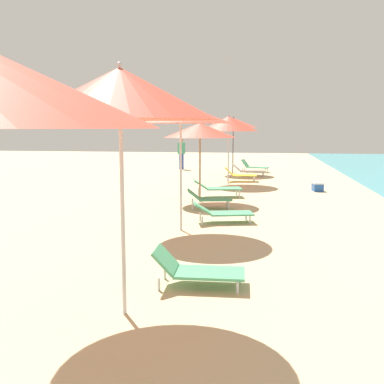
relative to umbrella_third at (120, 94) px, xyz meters
The scene contains 14 objects.
umbrella_third is the anchor object (origin of this frame).
lounger_third_shoreside 2.78m from the umbrella_third, 56.58° to the left, with size 1.34×0.66×0.55m.
umbrella_fourth 4.65m from the umbrella_third, 91.56° to the left, with size 2.21×2.21×2.87m.
lounger_fourth_shoreside 6.17m from the umbrella_third, 82.68° to the left, with size 1.53×0.90×0.50m.
umbrella_fifth 8.68m from the umbrella_third, 91.66° to the left, with size 2.19×2.19×2.49m.
lounger_fifth_shoreside 9.98m from the umbrella_third, 88.97° to the left, with size 1.69×1.00×0.58m.
lounger_fifth_inland 7.85m from the umbrella_third, 88.72° to the left, with size 1.33×0.78×0.56m.
umbrella_sixth 13.23m from the umbrella_third, 88.76° to the left, with size 2.34×2.34×2.80m.
lounger_sixth_shoreside 14.44m from the umbrella_third, 87.14° to the left, with size 1.41×0.77×0.61m.
umbrella_farthest 17.41m from the umbrella_third, 89.34° to the left, with size 2.32×2.32×2.82m.
lounger_farthest_shoreside 18.66m from the umbrella_third, 86.18° to the left, with size 1.47×0.86×0.65m.
lounger_farthest_inland 16.44m from the umbrella_third, 86.52° to the left, with size 1.60×0.69×0.61m.
person_walking_mid 19.85m from the umbrella_third, 98.12° to the left, with size 0.42×0.40×1.70m.
cooler_box 12.49m from the umbrella_third, 72.59° to the left, with size 0.40×0.53×0.32m.
Camera 1 is at (1.02, 3.14, 2.29)m, focal length 42.41 mm.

